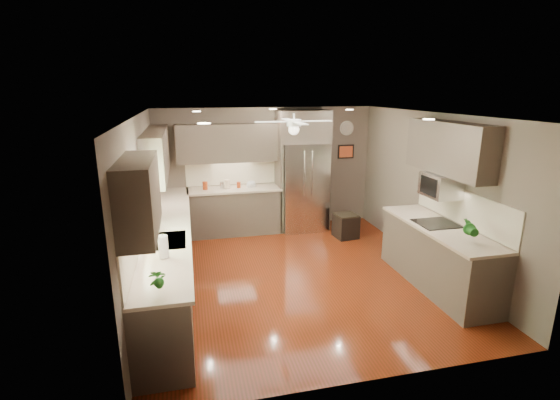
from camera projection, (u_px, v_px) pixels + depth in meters
name	position (u px, v px, depth m)	size (l,w,h in m)	color
floor	(297.00, 275.00, 6.44)	(5.00, 5.00, 0.00)	#4B1E0A
ceiling	(299.00, 115.00, 5.78)	(5.00, 5.00, 0.00)	white
wall_back	(266.00, 169.00, 8.46)	(4.50, 4.50, 0.00)	#61554A
wall_front	(371.00, 268.00, 3.76)	(4.50, 4.50, 0.00)	#61554A
wall_left	(142.00, 209.00, 5.62)	(5.00, 5.00, 0.00)	#61554A
wall_right	(431.00, 191.00, 6.60)	(5.00, 5.00, 0.00)	#61554A
canister_a	(205.00, 186.00, 7.96)	(0.10, 0.10, 0.16)	#91300F
canister_b	(222.00, 185.00, 8.06)	(0.08, 0.08, 0.13)	silver
canister_c	(227.00, 184.00, 8.05)	(0.11, 0.11, 0.18)	beige
canister_d	(239.00, 185.00, 8.11)	(0.08, 0.08, 0.12)	#91300F
soap_bottle	(157.00, 224.00, 5.65)	(0.08, 0.08, 0.18)	white
potted_plant_left	(156.00, 279.00, 3.87)	(0.17, 0.11, 0.32)	#1D631C
potted_plant_right	(471.00, 228.00, 5.20)	(0.20, 0.16, 0.37)	#1D631C
bowl	(251.00, 186.00, 8.16)	(0.21, 0.21, 0.05)	beige
left_run	(168.00, 254.00, 6.02)	(0.65, 4.70, 1.45)	#4A3C35
back_run	(234.00, 210.00, 8.22)	(1.85, 0.65, 1.45)	#4A3C35
uppers	(242.00, 153.00, 6.45)	(4.50, 4.70, 0.95)	#4A3C35
window	(139.00, 197.00, 5.07)	(0.05, 1.12, 0.92)	#BFF2B2
sink	(166.00, 243.00, 5.31)	(0.50, 0.70, 0.32)	silver
refrigerator	(303.00, 173.00, 8.30)	(1.06, 0.75, 2.45)	silver
right_run	(438.00, 255.00, 5.98)	(0.70, 2.20, 1.45)	#4A3C35
microwave	(441.00, 185.00, 5.97)	(0.43, 0.55, 0.34)	silver
ceiling_fan	(294.00, 125.00, 6.10)	(1.18, 1.18, 0.32)	white
recessed_lights	(290.00, 113.00, 6.15)	(2.84, 3.14, 0.01)	white
wall_clock	(347.00, 128.00, 8.61)	(0.30, 0.03, 0.30)	white
framed_print	(346.00, 152.00, 8.74)	(0.36, 0.03, 0.30)	black
stool	(346.00, 226.00, 8.02)	(0.46, 0.46, 0.48)	black
paper_towel	(163.00, 247.00, 4.71)	(0.11, 0.11, 0.29)	white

